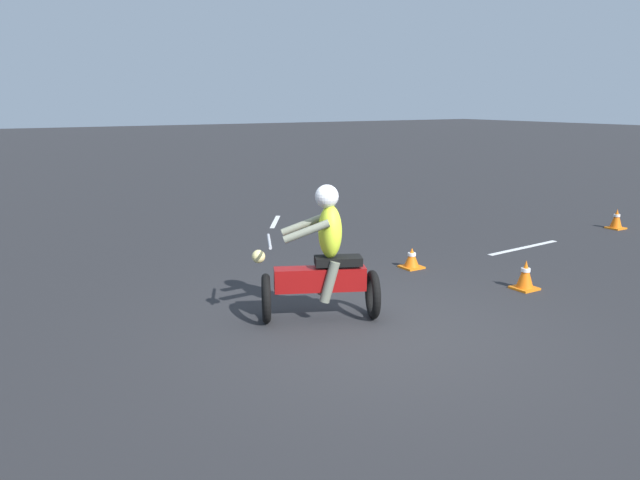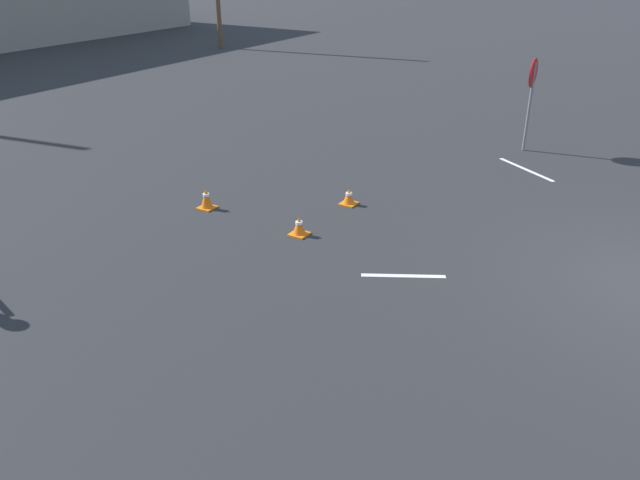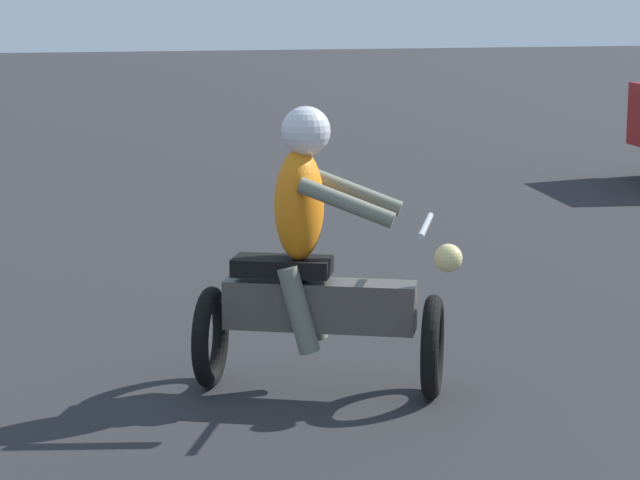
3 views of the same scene
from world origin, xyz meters
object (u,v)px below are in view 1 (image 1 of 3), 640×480
traffic_cone_mid_center (412,258)px  traffic_cone_far_left (525,275)px  motorcycle_rider_foreground (323,262)px  traffic_cone_near_right (616,219)px

traffic_cone_mid_center → traffic_cone_far_left: size_ratio=0.79×
traffic_cone_mid_center → motorcycle_rider_foreground: bearing=27.7°
traffic_cone_near_right → motorcycle_rider_foreground: bearing=10.3°
traffic_cone_near_right → traffic_cone_far_left: size_ratio=0.99×
traffic_cone_near_right → traffic_cone_far_left: traffic_cone_far_left is taller
motorcycle_rider_foreground → traffic_cone_far_left: 3.18m
traffic_cone_mid_center → traffic_cone_far_left: bearing=109.9°
motorcycle_rider_foreground → traffic_cone_near_right: 8.26m
motorcycle_rider_foreground → traffic_cone_near_right: size_ratio=4.02×
traffic_cone_far_left → traffic_cone_near_right: bearing=-159.2°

